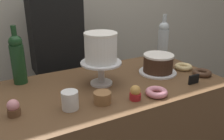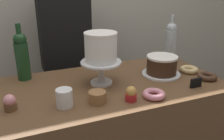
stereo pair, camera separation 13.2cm
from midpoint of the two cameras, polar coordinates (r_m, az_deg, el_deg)
back_wall at (r=2.10m, az=-7.92°, el=15.17°), size 6.00×0.05×2.60m
cake_stand_pedestal at (r=1.32m, az=0.27°, el=0.30°), size 0.22×0.22×0.13m
white_layer_cake at (r=1.28m, az=0.28°, el=5.41°), size 0.18×0.18×0.16m
silver_serving_platter at (r=1.51m, az=14.03°, el=-0.95°), size 0.23×0.23×0.01m
chocolate_round_cake at (r=1.49m, az=14.22°, el=1.20°), size 0.18×0.18×0.11m
wine_bottle_clear at (r=1.74m, az=15.87°, el=6.50°), size 0.08×0.08×0.33m
wine_bottle_green at (r=1.43m, az=-18.17°, el=3.27°), size 0.08×0.08×0.33m
cupcake_caramel at (r=1.16m, az=7.82°, el=-5.74°), size 0.06×0.06×0.07m
cupcake_strawberry at (r=1.14m, az=-20.06°, el=-7.42°), size 0.06×0.06×0.07m
donut_glazed at (r=1.61m, az=20.10°, el=0.06°), size 0.11×0.11×0.03m
donut_chocolate at (r=1.53m, az=24.01°, el=-1.46°), size 0.11×0.11×0.03m
donut_pink at (r=1.22m, az=13.01°, el=-5.71°), size 0.11×0.11×0.03m
cookie_stack at (r=1.14m, az=-0.15°, el=-6.50°), size 0.08×0.08×0.06m
price_sign_chalkboard at (r=1.39m, az=21.94°, el=-2.91°), size 0.07×0.01×0.05m
coffee_cup_ceramic at (r=1.11m, az=-7.89°, el=-6.67°), size 0.08×0.08×0.09m
barista_figure at (r=1.90m, az=-8.69°, el=0.26°), size 0.36×0.22×1.60m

